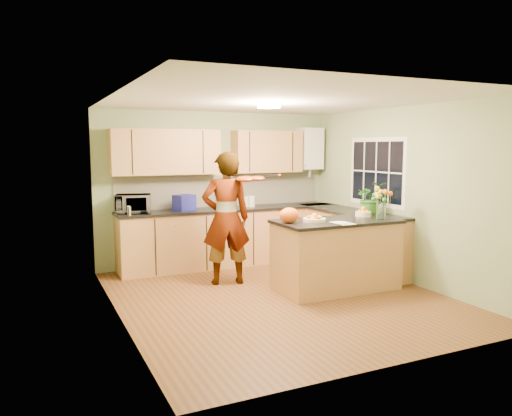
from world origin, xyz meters
name	(u,v)px	position (x,y,z in m)	size (l,w,h in m)	color
floor	(279,297)	(0.00, 0.00, 0.00)	(4.50, 4.50, 0.00)	brown
ceiling	(280,100)	(0.00, 0.00, 2.50)	(4.00, 4.50, 0.02)	silver
wall_back	(217,188)	(0.00, 2.25, 1.25)	(4.00, 0.02, 2.50)	#9BAF7D
wall_front	(400,226)	(0.00, -2.25, 1.25)	(4.00, 0.02, 2.50)	#9BAF7D
wall_left	(117,209)	(-2.00, 0.00, 1.25)	(0.02, 4.50, 2.50)	#9BAF7D
wall_right	(403,195)	(2.00, 0.00, 1.25)	(0.02, 4.50, 2.50)	#9BAF7D
back_counter	(229,236)	(0.10, 1.95, 0.47)	(3.64, 0.62, 0.94)	tan
right_counter	(349,240)	(1.70, 0.85, 0.47)	(0.62, 2.24, 0.94)	tan
splashback	(223,191)	(0.10, 2.23, 1.20)	(3.60, 0.02, 0.52)	white
upper_cabinets	(210,152)	(-0.18, 2.08, 1.85)	(3.20, 0.34, 0.70)	tan
boiler	(310,149)	(1.70, 2.09, 1.90)	(0.40, 0.30, 0.86)	white
window_right	(376,172)	(1.99, 0.60, 1.55)	(0.01, 1.30, 1.05)	white
light_switch	(129,211)	(-1.99, -0.60, 1.30)	(0.02, 0.09, 0.09)	white
ceiling_lamp	(269,105)	(0.00, 0.30, 2.46)	(0.30, 0.30, 0.07)	#FFEABF
peninsula_island	(336,255)	(0.88, 0.00, 0.48)	(1.66, 0.85, 0.95)	tan
fruit_dish	(314,218)	(0.53, 0.00, 0.99)	(0.30, 0.30, 0.10)	#F1E5C0
orange_bowl	(363,212)	(1.43, 0.15, 1.01)	(0.22, 0.22, 0.13)	#F1E5C0
flower_vase	(382,194)	(1.48, -0.18, 1.29)	(0.28, 0.28, 0.52)	silver
orange_bag	(289,215)	(0.18, 0.05, 1.05)	(0.26, 0.22, 0.20)	#FF6015
papers	(343,223)	(0.78, -0.30, 0.96)	(0.21, 0.28, 0.01)	white
violinist	(226,218)	(-0.37, 0.89, 0.93)	(0.68, 0.45, 1.87)	tan
violin	(245,179)	(-0.17, 0.67, 1.49)	(0.64, 0.26, 0.13)	#4F1A04
microwave	(133,204)	(-1.45, 1.96, 1.08)	(0.51, 0.34, 0.28)	white
blue_box	(184,203)	(-0.66, 1.93, 1.06)	(0.31, 0.23, 0.25)	#212498
kettle	(221,201)	(-0.05, 1.92, 1.07)	(0.17, 0.17, 0.32)	silver
jar_cream	(247,201)	(0.44, 2.00, 1.03)	(0.11, 0.11, 0.17)	#F1E5C0
jar_white	(251,202)	(0.48, 1.92, 1.03)	(0.12, 0.12, 0.18)	white
potted_plant	(371,198)	(1.70, 0.35, 1.18)	(0.44, 0.38, 0.48)	#347326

